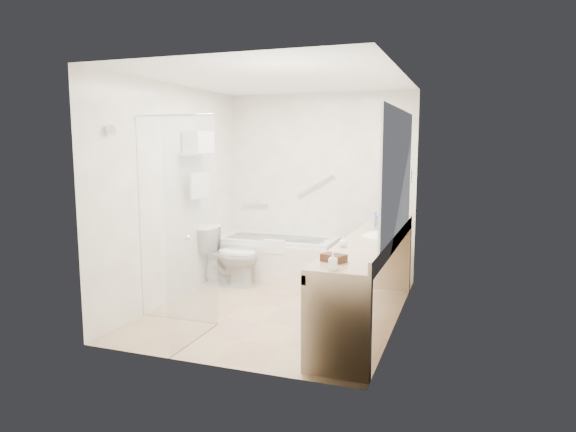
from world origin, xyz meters
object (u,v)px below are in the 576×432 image
(bathtub, at_px, (277,258))
(toilet, at_px, (230,256))
(water_bottle_left, at_px, (375,221))
(amenity_basket, at_px, (334,258))
(vanity_counter, at_px, (369,262))

(bathtub, height_order, toilet, toilet)
(bathtub, bearing_deg, water_bottle_left, -22.82)
(bathtub, relative_size, amenity_basket, 8.27)
(water_bottle_left, bearing_deg, toilet, 177.89)
(bathtub, relative_size, toilet, 2.06)
(water_bottle_left, bearing_deg, vanity_counter, -84.45)
(amenity_basket, xyz_separation_m, water_bottle_left, (0.03, 1.77, 0.06))
(bathtub, bearing_deg, toilet, -129.87)
(bathtub, xyz_separation_m, water_bottle_left, (1.45, -0.61, 0.66))
(toilet, bearing_deg, bathtub, -40.87)
(amenity_basket, bearing_deg, vanity_counter, 83.79)
(toilet, bearing_deg, amenity_basket, -135.53)
(toilet, relative_size, amenity_basket, 4.01)
(bathtub, relative_size, vanity_counter, 0.59)
(bathtub, height_order, vanity_counter, vanity_counter)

